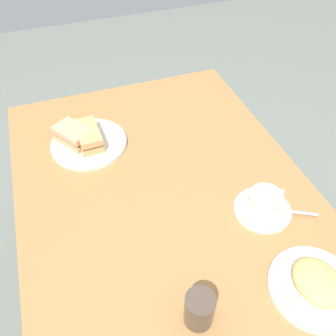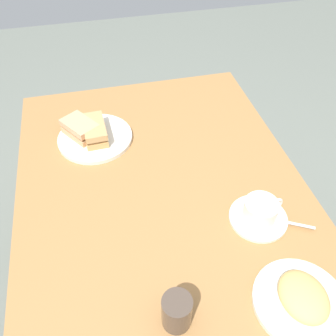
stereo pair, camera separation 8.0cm
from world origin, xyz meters
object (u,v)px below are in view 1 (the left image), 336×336
sandwich_back (73,135)px  side_plate (314,288)px  sandwich_front (89,136)px  coffee_saucer (262,210)px  spoon (293,212)px  coffee_cup (265,201)px  drinking_glass (199,309)px  dining_table (176,233)px  sandwich_plate (89,143)px

sandwich_back → side_plate: bearing=-147.6°
sandwich_front → coffee_saucer: size_ratio=0.89×
sandwich_front → spoon: size_ratio=1.49×
coffee_saucer → coffee_cup: size_ratio=1.36×
coffee_saucer → side_plate: side_plate is taller
side_plate → drinking_glass: bearing=84.3°
dining_table → sandwich_back: bearing=29.4°
side_plate → sandwich_back: bearing=32.4°
sandwich_plate → coffee_saucer: bearing=-137.3°
sandwich_front → sandwich_back: (0.02, 0.05, 0.00)m
sandwich_back → coffee_cup: size_ratio=1.22×
coffee_cup → side_plate: (-0.24, 0.00, -0.03)m
sandwich_front → sandwich_back: bearing=65.6°
sandwich_front → drinking_glass: 0.65m
sandwich_back → coffee_cup: bearing=-135.5°
coffee_saucer → side_plate: size_ratio=0.74×
coffee_cup → spoon: (-0.04, -0.07, -0.03)m
sandwich_plate → drinking_glass: bearing=-169.7°
dining_table → side_plate: bearing=-144.2°
drinking_glass → spoon: bearing=-63.6°
drinking_glass → side_plate: bearing=-95.7°
sandwich_back → side_plate: (-0.68, -0.43, -0.03)m
coffee_saucer → coffee_cup: (0.00, -0.00, 0.04)m
sandwich_back → dining_table: bearing=-150.6°
spoon → drinking_glass: drinking_glass is taller
dining_table → drinking_glass: size_ratio=14.52×
sandwich_back → coffee_saucer: (-0.45, -0.44, -0.03)m
sandwich_plate → sandwich_front: size_ratio=1.77×
coffee_cup → spoon: 0.08m
dining_table → coffee_saucer: 0.25m
dining_table → sandwich_plate: sandwich_plate is taller
coffee_cup → sandwich_front: bearing=42.7°
sandwich_plate → spoon: size_ratio=2.64×
coffee_cup → side_plate: bearing=179.0°
dining_table → coffee_saucer: (-0.07, -0.22, 0.10)m
drinking_glass → dining_table: bearing=-10.9°
sandwich_plate → sandwich_back: bearing=65.8°
coffee_saucer → spoon: (-0.04, -0.07, 0.01)m
sandwich_back → coffee_saucer: bearing=-135.7°
sandwich_back → drinking_glass: 0.68m
coffee_saucer → coffee_cup: 0.04m
spoon → side_plate: (-0.20, 0.07, -0.01)m
coffee_cup → drinking_glass: 0.35m
coffee_cup → side_plate: coffee_cup is taller
dining_table → side_plate: side_plate is taller
dining_table → spoon: size_ratio=14.29×
side_plate → coffee_cup: bearing=-1.0°
coffee_saucer → spoon: bearing=-118.3°
sandwich_front → sandwich_back: size_ratio=0.99×
sandwich_plate → coffee_saucer: sandwich_plate is taller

